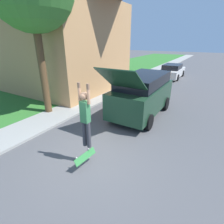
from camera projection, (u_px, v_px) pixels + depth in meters
name	position (u px, v px, depth m)	size (l,w,h in m)	color
ground_plane	(91.00, 154.00, 6.17)	(120.00, 120.00, 0.00)	#49494C
lawn	(58.00, 87.00, 14.70)	(10.00, 80.00, 0.08)	#2D6B28
sidewalk	(102.00, 95.00, 12.61)	(1.80, 80.00, 0.10)	gray
house	(56.00, 28.00, 13.46)	(9.83, 8.45, 8.63)	tan
suv_parked	(142.00, 94.00, 8.98)	(2.07, 5.23, 2.82)	#193823
car_down_street	(172.00, 71.00, 18.31)	(1.97, 4.50, 1.38)	silver
skateboarder	(85.00, 116.00, 5.13)	(0.41, 0.23, 2.02)	#38383D
skateboard	(85.00, 156.00, 5.43)	(0.24, 0.83, 0.28)	#337F3D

